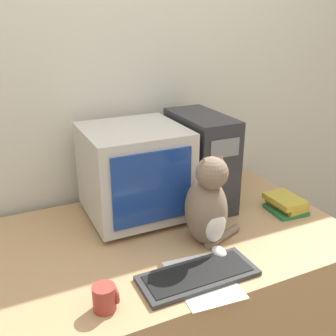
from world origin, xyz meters
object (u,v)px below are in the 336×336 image
(pen, at_px, (157,272))
(mug, at_px, (105,298))
(book_stack, at_px, (286,204))
(crt_monitor, at_px, (134,172))
(cat, at_px, (208,206))
(computer_tower, at_px, (200,160))
(keyboard, at_px, (198,275))

(pen, distance_m, mug, 0.25)
(pen, bearing_deg, book_stack, 13.55)
(crt_monitor, height_order, cat, crt_monitor)
(computer_tower, bearing_deg, cat, -114.88)
(book_stack, bearing_deg, pen, -166.45)
(pen, bearing_deg, crt_monitor, 78.82)
(computer_tower, distance_m, cat, 0.39)
(keyboard, distance_m, pen, 0.15)
(crt_monitor, height_order, computer_tower, computer_tower)
(computer_tower, relative_size, keyboard, 1.04)
(keyboard, relative_size, mug, 4.89)
(crt_monitor, bearing_deg, pen, -101.18)
(crt_monitor, xyz_separation_m, mug, (-0.32, -0.56, -0.18))
(mug, bearing_deg, book_stack, 16.11)
(crt_monitor, relative_size, keyboard, 1.00)
(keyboard, distance_m, book_stack, 0.70)
(computer_tower, relative_size, pen, 3.45)
(cat, height_order, pen, cat)
(crt_monitor, bearing_deg, cat, -63.06)
(pen, bearing_deg, mug, -155.86)
(keyboard, height_order, pen, keyboard)
(crt_monitor, xyz_separation_m, computer_tower, (0.34, -0.01, 0.01))
(computer_tower, height_order, mug, computer_tower)
(book_stack, xyz_separation_m, pen, (-0.76, -0.18, -0.03))
(crt_monitor, distance_m, keyboard, 0.59)
(book_stack, height_order, mug, mug)
(crt_monitor, xyz_separation_m, cat, (0.18, -0.36, -0.05))
(crt_monitor, height_order, mug, crt_monitor)
(mug, bearing_deg, computer_tower, 39.86)
(crt_monitor, bearing_deg, mug, -119.72)
(pen, bearing_deg, keyboard, -36.07)
(crt_monitor, relative_size, computer_tower, 0.96)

